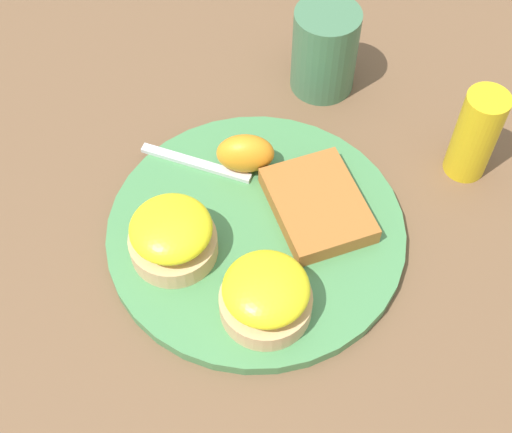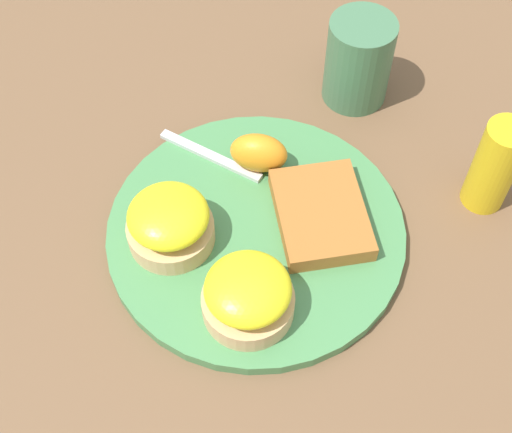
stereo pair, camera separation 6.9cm
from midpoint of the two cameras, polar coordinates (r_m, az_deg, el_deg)
ground_plane at (r=0.72m, az=2.74°, el=-1.73°), size 1.10×1.10×0.00m
plate at (r=0.71m, az=2.77°, el=-1.43°), size 0.30×0.30×0.01m
sandwich_benedict_left at (r=0.68m, az=-4.09°, el=-0.59°), size 0.09×0.09×0.06m
sandwich_benedict_right at (r=0.64m, az=2.46°, el=-6.59°), size 0.09×0.09×0.06m
hashbrown_patty at (r=0.71m, az=8.04°, el=-0.21°), size 0.11×0.09×0.02m
orange_wedge at (r=0.74m, az=2.91°, el=4.92°), size 0.05×0.07×0.04m
fork at (r=0.74m, az=3.68°, el=2.53°), size 0.16×0.19×0.00m
cup at (r=0.82m, az=10.62°, el=12.08°), size 0.11×0.07×0.10m
condiment_bottle at (r=0.75m, az=21.11°, el=3.60°), size 0.04×0.04×0.11m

